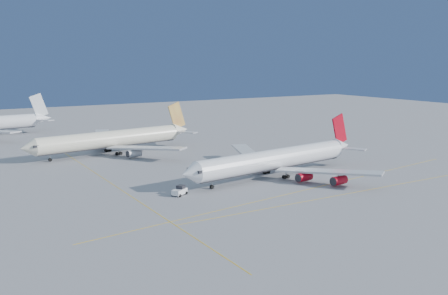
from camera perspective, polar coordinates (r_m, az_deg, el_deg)
ground at (r=128.51m, az=8.04°, el=-4.12°), size 500.00×500.00×0.00m
taxiway_lines at (r=125.25m, az=0.94°, el=-4.39°), size 118.86×140.00×0.02m
airliner_virgin at (r=135.76m, az=6.12°, el=-1.33°), size 62.02×55.25×15.32m
airliner_etihad at (r=172.06m, az=-12.48°, el=0.97°), size 61.57×56.31×16.10m
pushback_tug at (r=116.99m, az=-5.08°, el=-4.95°), size 4.40×3.89×2.22m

